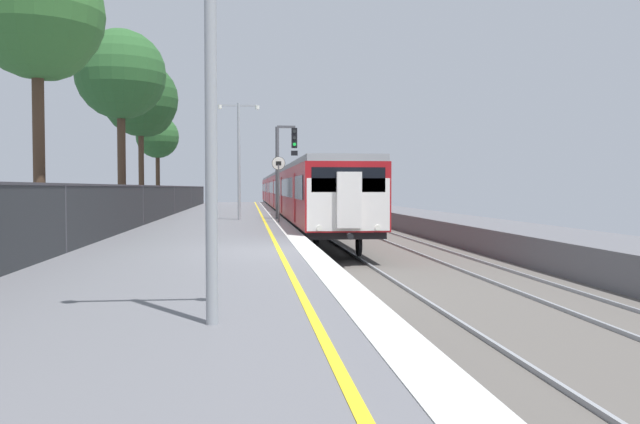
{
  "coord_description": "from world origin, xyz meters",
  "views": [
    {
      "loc": [
        -1.13,
        -16.23,
        1.57
      ],
      "look_at": [
        1.34,
        6.17,
        0.73
      ],
      "focal_mm": 36.99,
      "sensor_mm": 36.0,
      "label": 1
    }
  ],
  "objects_px": {
    "signal_gantry": "(283,161)",
    "background_tree_right": "(142,102)",
    "platform_lamp_near": "(211,45)",
    "platform_lamp_mid": "(239,151)",
    "background_tree_back": "(119,78)",
    "speed_limit_sign": "(279,181)",
    "background_tree_centre": "(158,139)",
    "commuter_train_at_platform": "(289,191)",
    "background_tree_left": "(39,19)"
  },
  "relations": [
    {
      "from": "signal_gantry",
      "to": "background_tree_right",
      "type": "relative_size",
      "value": 0.49
    },
    {
      "from": "platform_lamp_near",
      "to": "platform_lamp_mid",
      "type": "xyz_separation_m",
      "value": [
        0.0,
        24.57,
        0.14
      ]
    },
    {
      "from": "platform_lamp_near",
      "to": "background_tree_back",
      "type": "bearing_deg",
      "value": 102.74
    },
    {
      "from": "speed_limit_sign",
      "to": "platform_lamp_near",
      "type": "distance_m",
      "value": 21.88
    },
    {
      "from": "speed_limit_sign",
      "to": "platform_lamp_mid",
      "type": "bearing_deg",
      "value": 122.56
    },
    {
      "from": "background_tree_centre",
      "to": "background_tree_back",
      "type": "height_order",
      "value": "background_tree_back"
    },
    {
      "from": "platform_lamp_mid",
      "to": "background_tree_right",
      "type": "height_order",
      "value": "background_tree_right"
    },
    {
      "from": "commuter_train_at_platform",
      "to": "background_tree_centre",
      "type": "xyz_separation_m",
      "value": [
        -9.94,
        0.09,
        4.02
      ]
    },
    {
      "from": "speed_limit_sign",
      "to": "signal_gantry",
      "type": "bearing_deg",
      "value": 83.6
    },
    {
      "from": "platform_lamp_near",
      "to": "platform_lamp_mid",
      "type": "distance_m",
      "value": 24.57
    },
    {
      "from": "background_tree_centre",
      "to": "background_tree_back",
      "type": "xyz_separation_m",
      "value": [
        0.46,
        -17.73,
        1.67
      ]
    },
    {
      "from": "background_tree_centre",
      "to": "platform_lamp_mid",
      "type": "bearing_deg",
      "value": -71.66
    },
    {
      "from": "speed_limit_sign",
      "to": "background_tree_back",
      "type": "bearing_deg",
      "value": 151.72
    },
    {
      "from": "commuter_train_at_platform",
      "to": "background_tree_left",
      "type": "bearing_deg",
      "value": -105.87
    },
    {
      "from": "commuter_train_at_platform",
      "to": "platform_lamp_mid",
      "type": "distance_m",
      "value": 19.41
    },
    {
      "from": "commuter_train_at_platform",
      "to": "speed_limit_sign",
      "type": "bearing_deg",
      "value": -94.85
    },
    {
      "from": "commuter_train_at_platform",
      "to": "background_tree_right",
      "type": "relative_size",
      "value": 6.38
    },
    {
      "from": "background_tree_left",
      "to": "background_tree_back",
      "type": "relative_size",
      "value": 0.89
    },
    {
      "from": "platform_lamp_near",
      "to": "background_tree_left",
      "type": "bearing_deg",
      "value": 114.49
    },
    {
      "from": "background_tree_left",
      "to": "background_tree_centre",
      "type": "distance_m",
      "value": 31.82
    },
    {
      "from": "background_tree_back",
      "to": "background_tree_right",
      "type": "bearing_deg",
      "value": 92.31
    },
    {
      "from": "signal_gantry",
      "to": "platform_lamp_mid",
      "type": "distance_m",
      "value": 2.3
    },
    {
      "from": "speed_limit_sign",
      "to": "platform_lamp_near",
      "type": "bearing_deg",
      "value": -94.68
    },
    {
      "from": "background_tree_left",
      "to": "background_tree_centre",
      "type": "height_order",
      "value": "background_tree_left"
    },
    {
      "from": "background_tree_left",
      "to": "signal_gantry",
      "type": "bearing_deg",
      "value": 60.59
    },
    {
      "from": "background_tree_left",
      "to": "background_tree_right",
      "type": "xyz_separation_m",
      "value": [
        -0.86,
        23.77,
        0.71
      ]
    },
    {
      "from": "commuter_train_at_platform",
      "to": "platform_lamp_near",
      "type": "relative_size",
      "value": 11.39
    },
    {
      "from": "platform_lamp_near",
      "to": "background_tree_right",
      "type": "relative_size",
      "value": 0.56
    },
    {
      "from": "commuter_train_at_platform",
      "to": "signal_gantry",
      "type": "distance_m",
      "value": 18.44
    },
    {
      "from": "commuter_train_at_platform",
      "to": "background_tree_right",
      "type": "distance_m",
      "value": 13.9
    },
    {
      "from": "signal_gantry",
      "to": "speed_limit_sign",
      "type": "relative_size",
      "value": 1.58
    },
    {
      "from": "platform_lamp_near",
      "to": "background_tree_right",
      "type": "distance_m",
      "value": 36.33
    },
    {
      "from": "signal_gantry",
      "to": "background_tree_back",
      "type": "height_order",
      "value": "background_tree_back"
    },
    {
      "from": "platform_lamp_mid",
      "to": "background_tree_back",
      "type": "height_order",
      "value": "background_tree_back"
    },
    {
      "from": "signal_gantry",
      "to": "platform_lamp_near",
      "type": "distance_m",
      "value": 25.31
    },
    {
      "from": "background_tree_right",
      "to": "platform_lamp_near",
      "type": "bearing_deg",
      "value": -80.05
    },
    {
      "from": "background_tree_right",
      "to": "commuter_train_at_platform",
      "type": "bearing_deg",
      "value": 38.77
    },
    {
      "from": "commuter_train_at_platform",
      "to": "background_tree_left",
      "type": "distance_m",
      "value": 33.34
    },
    {
      "from": "platform_lamp_mid",
      "to": "background_tree_back",
      "type": "bearing_deg",
      "value": 167.36
    },
    {
      "from": "platform_lamp_near",
      "to": "platform_lamp_mid",
      "type": "height_order",
      "value": "platform_lamp_mid"
    },
    {
      "from": "background_tree_left",
      "to": "background_tree_right",
      "type": "distance_m",
      "value": 23.8
    },
    {
      "from": "platform_lamp_mid",
      "to": "background_tree_right",
      "type": "distance_m",
      "value": 13.19
    },
    {
      "from": "signal_gantry",
      "to": "background_tree_right",
      "type": "distance_m",
      "value": 13.97
    },
    {
      "from": "signal_gantry",
      "to": "platform_lamp_mid",
      "type": "relative_size",
      "value": 0.82
    },
    {
      "from": "commuter_train_at_platform",
      "to": "background_tree_right",
      "type": "bearing_deg",
      "value": -141.23
    },
    {
      "from": "background_tree_left",
      "to": "background_tree_centre",
      "type": "bearing_deg",
      "value": 91.67
    },
    {
      "from": "platform_lamp_near",
      "to": "platform_lamp_mid",
      "type": "bearing_deg",
      "value": 90.0
    },
    {
      "from": "signal_gantry",
      "to": "background_tree_right",
      "type": "bearing_deg",
      "value": 129.02
    },
    {
      "from": "background_tree_left",
      "to": "background_tree_right",
      "type": "relative_size",
      "value": 0.87
    },
    {
      "from": "speed_limit_sign",
      "to": "background_tree_back",
      "type": "relative_size",
      "value": 0.32
    }
  ]
}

